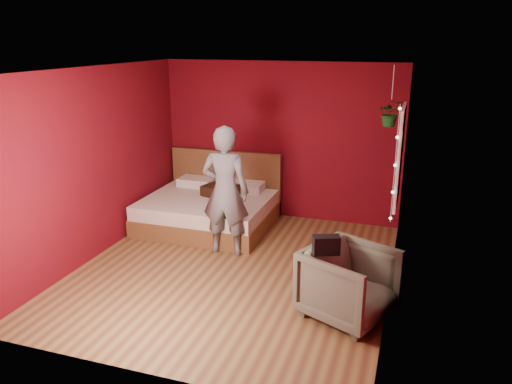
# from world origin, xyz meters

# --- Properties ---
(floor) EXTENTS (4.50, 4.50, 0.00)m
(floor) POSITION_xyz_m (0.00, 0.00, 0.00)
(floor) COLOR olive
(floor) RESTS_ON ground
(room_walls) EXTENTS (4.04, 4.54, 2.62)m
(room_walls) POSITION_xyz_m (0.00, 0.00, 1.68)
(room_walls) COLOR maroon
(room_walls) RESTS_ON ground
(window) EXTENTS (0.05, 0.97, 1.27)m
(window) POSITION_xyz_m (1.97, 0.90, 1.50)
(window) COLOR white
(window) RESTS_ON room_walls
(fairy_lights) EXTENTS (0.04, 0.04, 1.45)m
(fairy_lights) POSITION_xyz_m (1.94, 0.38, 1.50)
(fairy_lights) COLOR silver
(fairy_lights) RESTS_ON room_walls
(bed) EXTENTS (1.99, 1.69, 1.09)m
(bed) POSITION_xyz_m (-0.95, 1.45, 0.28)
(bed) COLOR brown
(bed) RESTS_ON ground
(person) EXTENTS (0.70, 0.49, 1.84)m
(person) POSITION_xyz_m (-0.30, 0.50, 0.92)
(person) COLOR slate
(person) RESTS_ON ground
(armchair) EXTENTS (1.16, 1.14, 0.80)m
(armchair) POSITION_xyz_m (1.60, -0.68, 0.40)
(armchair) COLOR #686952
(armchair) RESTS_ON ground
(handbag) EXTENTS (0.31, 0.23, 0.20)m
(handbag) POSITION_xyz_m (1.36, -0.86, 0.90)
(handbag) COLOR black
(handbag) RESTS_ON armchair
(throw_pillow) EXTENTS (0.59, 0.59, 0.17)m
(throw_pillow) POSITION_xyz_m (-0.80, 1.55, 0.58)
(throw_pillow) COLOR #331E11
(throw_pillow) RESTS_ON bed
(hanging_plant) EXTENTS (0.40, 0.36, 0.84)m
(hanging_plant) POSITION_xyz_m (1.78, 1.59, 1.95)
(hanging_plant) COLOR silver
(hanging_plant) RESTS_ON room_walls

